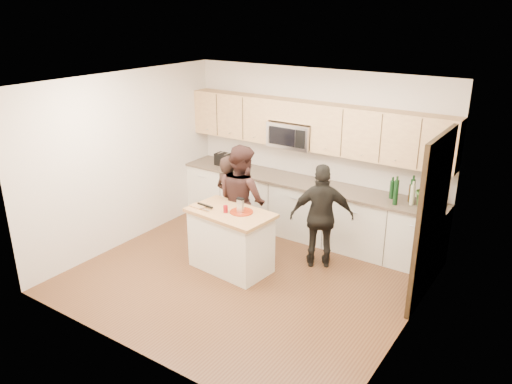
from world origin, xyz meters
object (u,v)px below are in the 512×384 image
Objects in this scene: island at (231,240)px; toaster at (224,159)px; woman_center at (242,200)px; woman_right at (322,216)px; woman_left at (230,202)px.

island is 4.37× the size of toaster.
woman_center is 1.24m from woman_right.
woman_right reaches higher than island.
toaster is 0.19× the size of woman_right.
woman_left is 0.96× the size of woman_right.
island is at bearing 135.71° from woman_left.
woman_center is at bearing -42.36° from toaster.
woman_right reaches higher than woman_left.
island is 0.74× the size of woman_center.
woman_right is at bearing -163.29° from woman_left.
woman_center is (0.26, -0.05, 0.11)m from woman_left.
island is at bearing 8.79° from woman_right.
woman_left is 0.87× the size of woman_center.
woman_left is (0.85, -0.97, -0.30)m from toaster.
woman_left is at bearing 132.71° from island.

